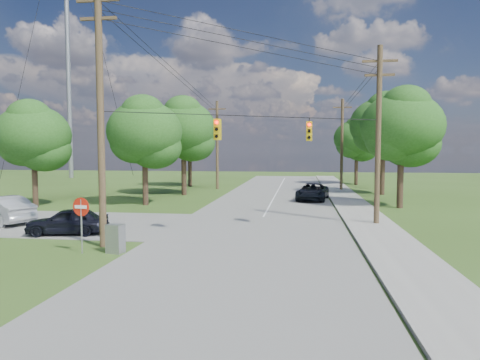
# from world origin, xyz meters

# --- Properties ---
(ground) EXTENTS (140.00, 140.00, 0.00)m
(ground) POSITION_xyz_m (0.00, 0.00, 0.00)
(ground) COLOR #35521B
(ground) RESTS_ON ground
(main_road) EXTENTS (10.00, 100.00, 0.03)m
(main_road) POSITION_xyz_m (2.00, 5.00, 0.01)
(main_road) COLOR gray
(main_road) RESTS_ON ground
(sidewalk_east) EXTENTS (2.60, 100.00, 0.12)m
(sidewalk_east) POSITION_xyz_m (8.70, 5.00, 0.06)
(sidewalk_east) COLOR #A2A198
(sidewalk_east) RESTS_ON ground
(pole_sw) EXTENTS (2.00, 0.32, 12.00)m
(pole_sw) POSITION_xyz_m (-4.60, 0.40, 6.23)
(pole_sw) COLOR brown
(pole_sw) RESTS_ON ground
(pole_ne) EXTENTS (2.00, 0.32, 10.50)m
(pole_ne) POSITION_xyz_m (8.90, 8.00, 5.47)
(pole_ne) COLOR brown
(pole_ne) RESTS_ON ground
(pole_north_e) EXTENTS (2.00, 0.32, 10.00)m
(pole_north_e) POSITION_xyz_m (8.90, 30.00, 5.13)
(pole_north_e) COLOR brown
(pole_north_e) RESTS_ON ground
(pole_north_w) EXTENTS (2.00, 0.32, 10.00)m
(pole_north_w) POSITION_xyz_m (-5.00, 30.00, 5.13)
(pole_north_w) COLOR brown
(pole_north_w) RESTS_ON ground
(power_lines) EXTENTS (13.93, 29.62, 4.93)m
(power_lines) POSITION_xyz_m (1.50, 11.54, 9.15)
(power_lines) COLOR black
(power_lines) RESTS_ON ground
(traffic_signals) EXTENTS (4.91, 3.27, 1.05)m
(traffic_signals) POSITION_xyz_m (2.55, 4.43, 5.50)
(traffic_signals) COLOR #C6A40B
(traffic_signals) RESTS_ON ground
(radio_mast) EXTENTS (0.70, 0.70, 45.00)m
(radio_mast) POSITION_xyz_m (-32.00, 46.00, 22.50)
(radio_mast) COLOR gray
(radio_mast) RESTS_ON ground
(tree_w_near) EXTENTS (6.00, 6.00, 8.40)m
(tree_w_near) POSITION_xyz_m (-8.00, 15.00, 5.92)
(tree_w_near) COLOR #452F22
(tree_w_near) RESTS_ON ground
(tree_w_mid) EXTENTS (6.40, 6.40, 9.22)m
(tree_w_mid) POSITION_xyz_m (-7.00, 23.00, 6.58)
(tree_w_mid) COLOR #452F22
(tree_w_mid) RESTS_ON ground
(tree_w_far) EXTENTS (6.00, 6.00, 8.73)m
(tree_w_far) POSITION_xyz_m (-9.00, 33.00, 6.25)
(tree_w_far) COLOR #452F22
(tree_w_far) RESTS_ON ground
(tree_e_near) EXTENTS (6.20, 6.20, 8.81)m
(tree_e_near) POSITION_xyz_m (12.00, 16.00, 6.25)
(tree_e_near) COLOR #452F22
(tree_e_near) RESTS_ON ground
(tree_e_mid) EXTENTS (6.60, 6.60, 9.64)m
(tree_e_mid) POSITION_xyz_m (12.50, 26.00, 6.91)
(tree_e_mid) COLOR #452F22
(tree_e_mid) RESTS_ON ground
(tree_e_far) EXTENTS (5.80, 5.80, 8.32)m
(tree_e_far) POSITION_xyz_m (11.50, 38.00, 5.92)
(tree_e_far) COLOR #452F22
(tree_e_far) RESTS_ON ground
(tree_cross_n) EXTENTS (5.60, 5.60, 7.91)m
(tree_cross_n) POSITION_xyz_m (-16.00, 12.50, 5.59)
(tree_cross_n) COLOR #452F22
(tree_cross_n) RESTS_ON ground
(car_cross_dark) EXTENTS (4.36, 2.48, 1.40)m
(car_cross_dark) POSITION_xyz_m (-7.68, 2.70, 0.73)
(car_cross_dark) COLOR black
(car_cross_dark) RESTS_ON cross_road
(car_cross_silver) EXTENTS (5.31, 3.60, 1.66)m
(car_cross_silver) POSITION_xyz_m (-13.54, 5.26, 0.86)
(car_cross_silver) COLOR #B5B8BD
(car_cross_silver) RESTS_ON cross_road
(car_main_north) EXTENTS (3.25, 5.62, 1.47)m
(car_main_north) POSITION_xyz_m (5.50, 20.11, 0.77)
(car_main_north) COLOR black
(car_main_north) RESTS_ON main_road
(control_cabinet) EXTENTS (0.79, 0.64, 1.26)m
(control_cabinet) POSITION_xyz_m (-3.50, -0.72, 0.63)
(control_cabinet) COLOR gray
(control_cabinet) RESTS_ON ground
(do_not_enter_sign) EXTENTS (0.80, 0.17, 2.43)m
(do_not_enter_sign) POSITION_xyz_m (-4.89, -1.02, 1.77)
(do_not_enter_sign) COLOR gray
(do_not_enter_sign) RESTS_ON ground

